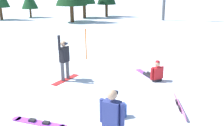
{
  "coord_description": "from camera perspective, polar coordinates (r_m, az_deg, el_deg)",
  "views": [
    {
      "loc": [
        2.24,
        -5.88,
        3.93
      ],
      "look_at": [
        1.92,
        3.63,
        1.0
      ],
      "focal_mm": 40.4,
      "sensor_mm": 36.0,
      "label": 1
    }
  ],
  "objects": [
    {
      "name": "loose_snowboard_near_left",
      "position": [
        8.01,
        -16.14,
        -12.83
      ],
      "size": [
        1.87,
        0.77,
        0.09
      ],
      "color": "#993FD8",
      "rests_on": "ground_plane"
    },
    {
      "name": "backpack_blue",
      "position": [
        7.95,
        2.01,
        -10.75
      ],
      "size": [
        0.37,
        0.35,
        0.47
      ],
      "color": "#2D4C9E",
      "rests_on": "ground_plane"
    },
    {
      "name": "trail_marker_pole",
      "position": [
        13.93,
        -5.92,
        4.25
      ],
      "size": [
        0.06,
        0.06,
        1.7
      ],
      "primitive_type": "cylinder",
      "color": "orange",
      "rests_on": "ground_plane"
    },
    {
      "name": "snowboarder_midground",
      "position": [
        10.87,
        -10.72,
        0.89
      ],
      "size": [
        0.98,
        1.47,
        2.01
      ],
      "color": "red",
      "rests_on": "ground_plane"
    },
    {
      "name": "snowboarder_foreground",
      "position": [
        5.97,
        -0.03,
        -13.27
      ],
      "size": [
        1.52,
        0.9,
        1.72
      ],
      "color": "#993FD8",
      "rests_on": "ground_plane"
    },
    {
      "name": "snowboarder_background",
      "position": [
        11.07,
        9.62,
        -2.18
      ],
      "size": [
        1.13,
        1.77,
        0.93
      ],
      "color": "black",
      "rests_on": "ground_plane"
    },
    {
      "name": "loose_snowboard_far_spare",
      "position": [
        8.72,
        14.98,
        -9.3
      ],
      "size": [
        0.15,
        1.73,
        0.27
      ],
      "color": "pink",
      "rests_on": "ground_plane"
    }
  ]
}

